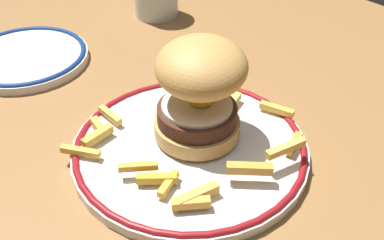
% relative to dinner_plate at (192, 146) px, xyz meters
% --- Properties ---
extents(ground_plane, '(1.42, 1.06, 0.04)m').
position_rel_dinner_plate_xyz_m(ground_plane, '(0.04, -0.00, -0.03)').
color(ground_plane, olive).
extents(dinner_plate, '(0.26, 0.26, 0.02)m').
position_rel_dinner_plate_xyz_m(dinner_plate, '(0.00, 0.00, 0.00)').
color(dinner_plate, silver).
rests_on(dinner_plate, ground_plane).
extents(burger, '(0.14, 0.14, 0.11)m').
position_rel_dinner_plate_xyz_m(burger, '(-0.01, 0.02, 0.07)').
color(burger, tan).
rests_on(burger, dinner_plate).
extents(fries_pile, '(0.22, 0.24, 0.02)m').
position_rel_dinner_plate_xyz_m(fries_pile, '(0.00, -0.01, 0.01)').
color(fries_pile, '#E2AE4E').
rests_on(fries_pile, dinner_plate).
extents(side_plate, '(0.18, 0.18, 0.02)m').
position_rel_dinner_plate_xyz_m(side_plate, '(-0.31, -0.05, -0.00)').
color(side_plate, silver).
rests_on(side_plate, ground_plane).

